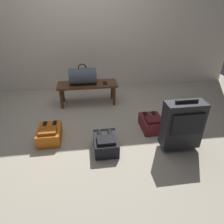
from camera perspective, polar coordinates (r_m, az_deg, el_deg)
name	(u,v)px	position (r m, az deg, el deg)	size (l,w,h in m)	color
ground_plane	(90,127)	(2.87, -6.26, -4.41)	(6.60, 6.60, 0.00)	#B2A893
back_wall	(82,13)	(3.99, -8.54, 26.43)	(6.00, 0.10, 2.80)	silver
bench	(87,87)	(3.42, -7.08, 7.30)	(1.00, 0.36, 0.37)	brown
duffel_bag_slate	(83,76)	(3.35, -8.40, 10.19)	(0.44, 0.26, 0.34)	#475160
cell_phone	(105,83)	(3.38, -2.04, 8.33)	(0.07, 0.14, 0.01)	black
suitcase_upright_charcoal	(182,125)	(2.43, 19.59, -3.44)	(0.45, 0.22, 0.66)	black
backpack_orange	(50,134)	(2.68, -17.53, -6.04)	(0.28, 0.38, 0.21)	orange
backpack_maroon	(152,123)	(2.83, 11.31, -3.15)	(0.28, 0.38, 0.21)	maroon
backpack_dark	(106,143)	(2.41, -1.81, -8.97)	(0.28, 0.38, 0.21)	black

